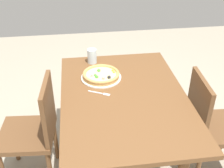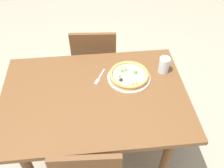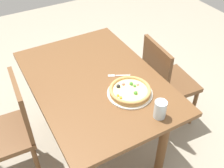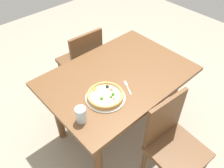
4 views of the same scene
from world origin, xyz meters
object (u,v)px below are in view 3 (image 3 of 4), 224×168
Objects in this scene: chair_near at (165,81)px; plate at (130,93)px; fork at (117,76)px; drinking_glass at (160,109)px; pizza at (130,90)px; chair_far at (10,129)px; dining_table at (96,91)px.

chair_near is 0.63m from plate.
drinking_glass is at bearing 119.81° from fork.
plate is at bearing 110.46° from fork.
fork is (0.21, -0.02, -0.03)m from pizza.
drinking_glass is at bearing -169.56° from plate.
chair_near is 7.17× the size of drinking_glass.
fork is at bearing -6.45° from pizza.
chair_far is 5.62× the size of fork.
dining_table is 10.50× the size of drinking_glass.
chair_far reaches higher than dining_table.
chair_far is (0.11, 1.31, 0.00)m from chair_near.
dining_table is 0.58m from drinking_glass.
chair_near is 0.76m from drinking_glass.
chair_far is at bearing 18.11° from fork.
dining_table is 0.67m from chair_near.
fork is (-0.12, -0.81, 0.26)m from chair_far.
fork is at bearing 2.97° from drinking_glass.
plate is 0.03m from pizza.
dining_table is 0.20m from fork.
chair_far is 1.08m from drinking_glass.
chair_near is at bearing -92.57° from dining_table.
plate is at bearing -110.05° from chair_far.
dining_table is 4.08× the size of plate.
pizza reaches higher than plate.
plate is at bearing -159.32° from pizza.
fork is at bearing -83.76° from chair_near.
chair_near is 0.64m from pizza.
fork is at bearing -105.83° from dining_table.
chair_near reaches higher than drinking_glass.
chair_far reaches higher than plate.
chair_far is at bearing 54.24° from drinking_glass.
pizza is at bearing 110.39° from fork.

